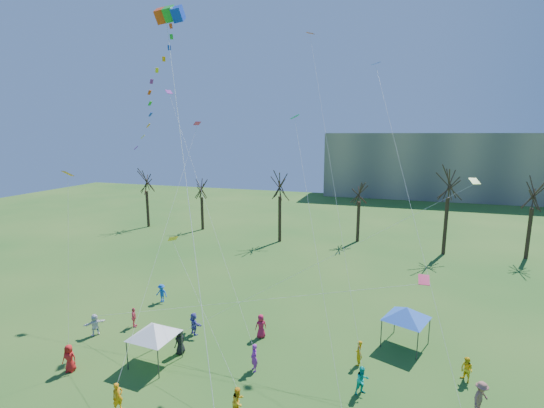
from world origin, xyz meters
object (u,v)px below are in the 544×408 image
(big_box_kite, at_px, (159,90))
(canopy_tent_white, at_px, (154,330))
(distant_building, at_px, (458,166))
(canopy_tent_blue, at_px, (407,313))

(big_box_kite, bearing_deg, canopy_tent_white, -88.90)
(distant_building, xyz_separation_m, canopy_tent_blue, (-13.00, -70.30, -5.04))
(distant_building, bearing_deg, big_box_kite, -110.79)
(distant_building, height_order, big_box_kite, big_box_kite)
(distant_building, distance_m, canopy_tent_white, 82.80)
(distant_building, relative_size, canopy_tent_white, 16.08)
(canopy_tent_blue, bearing_deg, big_box_kite, -161.57)
(big_box_kite, bearing_deg, distant_building, 69.21)
(canopy_tent_white, bearing_deg, distant_building, 69.72)
(canopy_tent_blue, bearing_deg, distant_building, 79.53)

